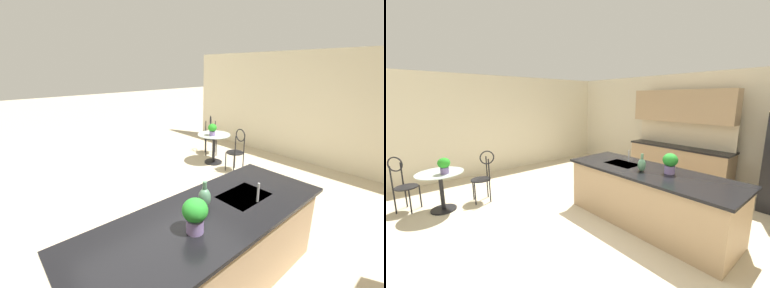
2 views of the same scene
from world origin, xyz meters
The scene contains 13 objects.
ground_plane centered at (0.00, 0.00, 0.00)m, with size 40.00×40.00×0.00m, color beige.
wall_back centered at (0.00, 3.66, 1.35)m, with size 9.00×0.12×2.70m, color beige.
wall_left_window centered at (-4.26, 0.00, 1.35)m, with size 0.12×7.80×2.70m, color beige.
kitchen_island centered at (0.30, 0.85, 0.46)m, with size 2.80×1.06×0.92m.
back_counter_run centered at (-0.40, 3.21, 0.49)m, with size 2.44×0.64×1.52m.
upper_cabinet_run centered at (-0.40, 3.18, 1.90)m, with size 2.40×0.36×0.76m.
bistro_table centered at (-2.43, -1.68, 0.45)m, with size 0.80×0.80×0.74m.
chair_near_window centered at (-2.37, -0.92, 0.57)m, with size 0.44×0.51×1.04m.
chair_by_island centered at (-2.87, -2.22, 0.57)m, with size 0.54×0.54×1.04m.
sink_faucet centered at (-0.25, 1.03, 1.03)m, with size 0.02×0.02×0.22m, color #B2B5BA.
potted_plant_on_table centered at (-2.30, -1.62, 0.91)m, with size 0.21×0.21×0.29m.
potted_plant_counter_near centered at (0.60, 0.96, 1.10)m, with size 0.23×0.23×0.32m.
vase_on_counter centered at (0.25, 0.72, 1.03)m, with size 0.13×0.13×0.29m.
Camera 2 is at (2.41, -2.44, 2.07)m, focal length 22.30 mm.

